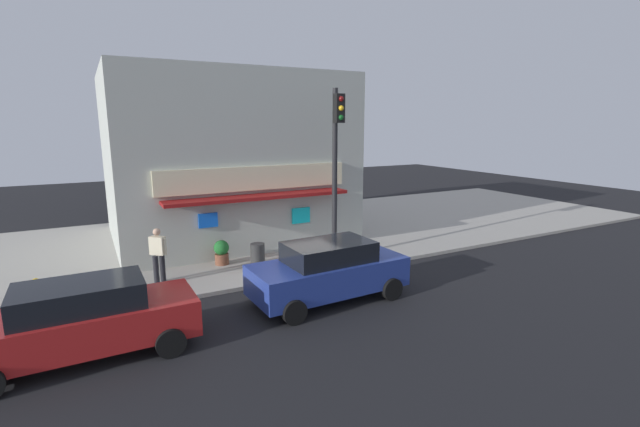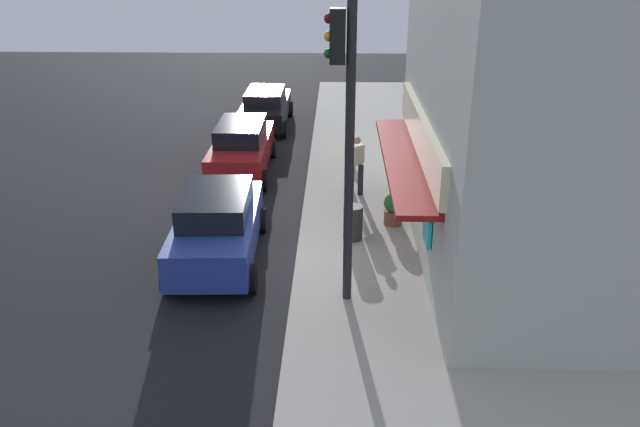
% 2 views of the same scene
% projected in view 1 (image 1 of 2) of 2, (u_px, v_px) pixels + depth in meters
% --- Properties ---
extents(ground_plane, '(60.44, 60.44, 0.00)m').
position_uv_depth(ground_plane, '(305.00, 279.00, 14.14)').
color(ground_plane, black).
extents(sidewalk, '(40.29, 11.35, 0.13)m').
position_uv_depth(sidewalk, '(247.00, 238.00, 19.03)').
color(sidewalk, '#A39E93').
rests_on(sidewalk, ground_plane).
extents(corner_building, '(9.25, 8.52, 6.76)m').
position_uv_depth(corner_building, '(225.00, 157.00, 18.97)').
color(corner_building, '#ADB2A8').
rests_on(corner_building, sidewalk).
extents(traffic_light, '(0.32, 0.58, 5.96)m').
position_uv_depth(traffic_light, '(336.00, 153.00, 15.10)').
color(traffic_light, black).
rests_on(traffic_light, sidewalk).
extents(fire_hydrant, '(0.49, 0.25, 0.74)m').
position_uv_depth(fire_hydrant, '(37.00, 292.00, 11.80)').
color(fire_hydrant, gold).
rests_on(fire_hydrant, sidewalk).
extents(trash_can, '(0.48, 0.48, 0.87)m').
position_uv_depth(trash_can, '(258.00, 256.00, 14.70)').
color(trash_can, '#2D2D2D').
rests_on(trash_can, sidewalk).
extents(pedestrian, '(0.51, 0.48, 1.71)m').
position_uv_depth(pedestrian, '(158.00, 253.00, 13.29)').
color(pedestrian, black).
rests_on(pedestrian, sidewalk).
extents(potted_plant_by_doorway, '(0.52, 0.52, 0.85)m').
position_uv_depth(potted_plant_by_doorway, '(222.00, 252.00, 15.19)').
color(potted_plant_by_doorway, brown).
rests_on(potted_plant_by_doorway, sidewalk).
extents(parked_car_blue, '(4.48, 2.15, 1.70)m').
position_uv_depth(parked_car_blue, '(329.00, 271.00, 12.33)').
color(parked_car_blue, navy).
rests_on(parked_car_blue, ground_plane).
extents(parked_car_red, '(4.61, 1.94, 1.67)m').
position_uv_depth(parked_car_red, '(82.00, 320.00, 9.25)').
color(parked_car_red, '#AD1E1E').
rests_on(parked_car_red, ground_plane).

